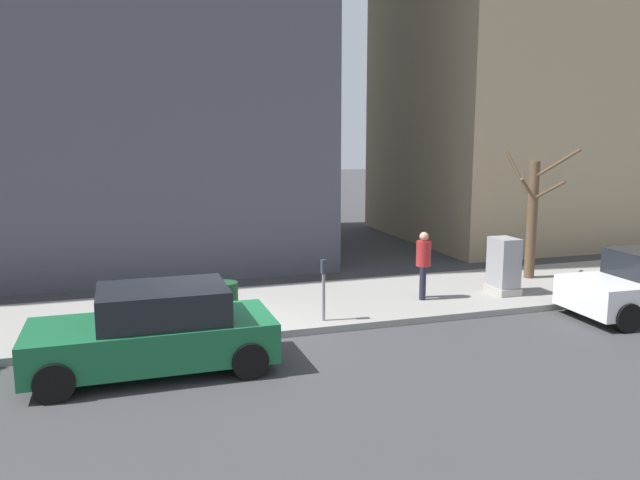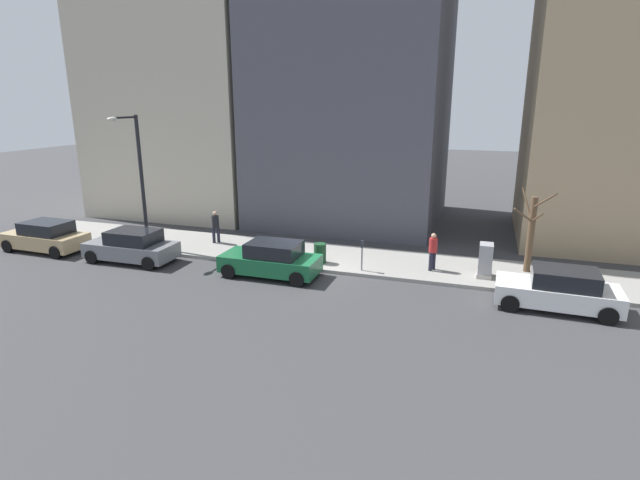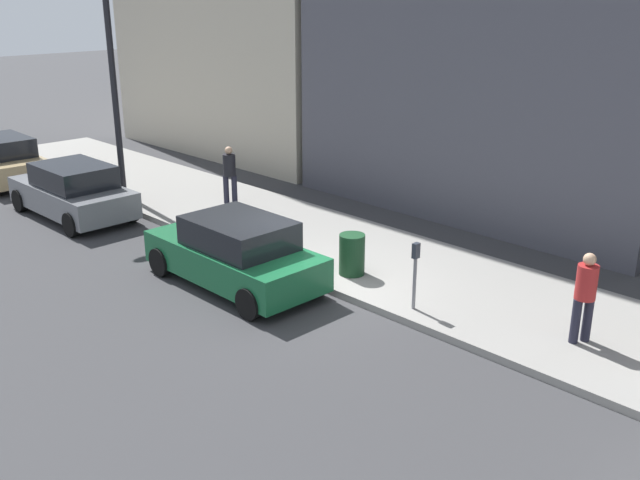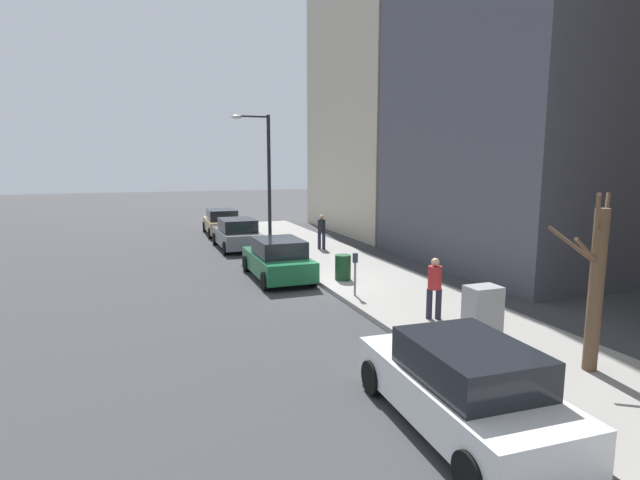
{
  "view_description": "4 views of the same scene",
  "coord_description": "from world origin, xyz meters",
  "px_view_note": "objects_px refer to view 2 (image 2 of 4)",
  "views": [
    {
      "loc": [
        -11.97,
        1.93,
        4.13
      ],
      "look_at": [
        1.6,
        -2.45,
        1.73
      ],
      "focal_mm": 35.0,
      "sensor_mm": 36.0,
      "label": 1
    },
    {
      "loc": [
        -19.67,
        -6.93,
        7.32
      ],
      "look_at": [
        -0.01,
        -0.4,
        1.49
      ],
      "focal_mm": 28.0,
      "sensor_mm": 36.0,
      "label": 2
    },
    {
      "loc": [
        -9.67,
        -9.9,
        6.03
      ],
      "look_at": [
        0.24,
        0.21,
        1.02
      ],
      "focal_mm": 40.0,
      "sensor_mm": 36.0,
      "label": 3
    },
    {
      "loc": [
        -5.8,
        -16.13,
        4.31
      ],
      "look_at": [
        0.29,
        0.61,
        1.51
      ],
      "focal_mm": 28.0,
      "sensor_mm": 36.0,
      "label": 4
    }
  ],
  "objects_px": {
    "bare_tree": "(531,232)",
    "pedestrian_midblock": "(216,225)",
    "parked_car_green": "(271,260)",
    "parked_car_white": "(559,290)",
    "trash_bin": "(320,253)",
    "parking_meter": "(362,252)",
    "office_tower_left": "(632,63)",
    "pedestrian_near_meter": "(433,249)",
    "parked_car_grey": "(132,246)",
    "utility_box": "(485,261)",
    "office_tower_right": "(194,72)",
    "streetlamp": "(137,171)",
    "parked_car_tan": "(46,237)"
  },
  "relations": [
    {
      "from": "bare_tree",
      "to": "parking_meter",
      "type": "bearing_deg",
      "value": 107.31
    },
    {
      "from": "parked_car_green",
      "to": "streetlamp",
      "type": "height_order",
      "value": "streetlamp"
    },
    {
      "from": "parked_car_green",
      "to": "office_tower_left",
      "type": "bearing_deg",
      "value": -53.32
    },
    {
      "from": "parked_car_green",
      "to": "utility_box",
      "type": "bearing_deg",
      "value": -74.95
    },
    {
      "from": "office_tower_left",
      "to": "parked_car_grey",
      "type": "bearing_deg",
      "value": 117.4
    },
    {
      "from": "office_tower_left",
      "to": "office_tower_right",
      "type": "height_order",
      "value": "office_tower_left"
    },
    {
      "from": "trash_bin",
      "to": "pedestrian_midblock",
      "type": "height_order",
      "value": "pedestrian_midblock"
    },
    {
      "from": "bare_tree",
      "to": "trash_bin",
      "type": "xyz_separation_m",
      "value": [
        -1.68,
        8.89,
        -1.32
      ]
    },
    {
      "from": "office_tower_left",
      "to": "parked_car_white",
      "type": "bearing_deg",
      "value": 162.21
    },
    {
      "from": "parked_car_green",
      "to": "parked_car_grey",
      "type": "distance_m",
      "value": 6.99
    },
    {
      "from": "bare_tree",
      "to": "office_tower_left",
      "type": "distance_m",
      "value": 11.23
    },
    {
      "from": "parked_car_white",
      "to": "streetlamp",
      "type": "height_order",
      "value": "streetlamp"
    },
    {
      "from": "parking_meter",
      "to": "streetlamp",
      "type": "bearing_deg",
      "value": 90.86
    },
    {
      "from": "utility_box",
      "to": "office_tower_left",
      "type": "height_order",
      "value": "office_tower_left"
    },
    {
      "from": "office_tower_left",
      "to": "parked_car_tan",
      "type": "bearing_deg",
      "value": 112.56
    },
    {
      "from": "parking_meter",
      "to": "office_tower_right",
      "type": "xyz_separation_m",
      "value": [
        10.48,
        14.26,
        8.11
      ]
    },
    {
      "from": "office_tower_left",
      "to": "parking_meter",
      "type": "bearing_deg",
      "value": 130.54
    },
    {
      "from": "parked_car_grey",
      "to": "utility_box",
      "type": "xyz_separation_m",
      "value": [
        2.57,
        -15.69,
        0.11
      ]
    },
    {
      "from": "pedestrian_near_meter",
      "to": "office_tower_right",
      "type": "relative_size",
      "value": 0.09
    },
    {
      "from": "parked_car_tan",
      "to": "pedestrian_midblock",
      "type": "xyz_separation_m",
      "value": [
        3.56,
        -7.6,
        0.35
      ]
    },
    {
      "from": "streetlamp",
      "to": "pedestrian_midblock",
      "type": "xyz_separation_m",
      "value": [
        2.08,
        -2.87,
        -2.93
      ]
    },
    {
      "from": "bare_tree",
      "to": "pedestrian_midblock",
      "type": "height_order",
      "value": "bare_tree"
    },
    {
      "from": "parked_car_tan",
      "to": "pedestrian_near_meter",
      "type": "bearing_deg",
      "value": -80.42
    },
    {
      "from": "parked_car_tan",
      "to": "trash_bin",
      "type": "bearing_deg",
      "value": -79.83
    },
    {
      "from": "pedestrian_midblock",
      "to": "office_tower_right",
      "type": "relative_size",
      "value": 0.09
    },
    {
      "from": "parked_car_green",
      "to": "parking_meter",
      "type": "relative_size",
      "value": 3.11
    },
    {
      "from": "trash_bin",
      "to": "pedestrian_midblock",
      "type": "xyz_separation_m",
      "value": [
        1.46,
        6.18,
        0.49
      ]
    },
    {
      "from": "parked_car_green",
      "to": "trash_bin",
      "type": "height_order",
      "value": "parked_car_green"
    },
    {
      "from": "parked_car_green",
      "to": "office_tower_left",
      "type": "distance_m",
      "value": 20.31
    },
    {
      "from": "parking_meter",
      "to": "trash_bin",
      "type": "distance_m",
      "value": 2.15
    },
    {
      "from": "parked_car_green",
      "to": "office_tower_right",
      "type": "bearing_deg",
      "value": 41.44
    },
    {
      "from": "parked_car_grey",
      "to": "parking_meter",
      "type": "relative_size",
      "value": 3.13
    },
    {
      "from": "trash_bin",
      "to": "pedestrian_near_meter",
      "type": "xyz_separation_m",
      "value": [
        0.56,
        -4.97,
        0.49
      ]
    },
    {
      "from": "parking_meter",
      "to": "office_tower_left",
      "type": "relative_size",
      "value": 0.07
    },
    {
      "from": "bare_tree",
      "to": "pedestrian_midblock",
      "type": "distance_m",
      "value": 15.1
    },
    {
      "from": "parked_car_white",
      "to": "pedestrian_near_meter",
      "type": "xyz_separation_m",
      "value": [
        2.51,
        4.74,
        0.35
      ]
    },
    {
      "from": "parked_car_white",
      "to": "bare_tree",
      "type": "relative_size",
      "value": 1.16
    },
    {
      "from": "parked_car_white",
      "to": "parking_meter",
      "type": "relative_size",
      "value": 3.15
    },
    {
      "from": "streetlamp",
      "to": "parked_car_grey",
      "type": "bearing_deg",
      "value": -161.57
    },
    {
      "from": "parked_car_grey",
      "to": "parked_car_tan",
      "type": "relative_size",
      "value": 0.99
    },
    {
      "from": "bare_tree",
      "to": "trash_bin",
      "type": "relative_size",
      "value": 4.06
    },
    {
      "from": "parking_meter",
      "to": "parked_car_white",
      "type": "bearing_deg",
      "value": -101.13
    },
    {
      "from": "parked_car_tan",
      "to": "office_tower_left",
      "type": "xyz_separation_m",
      "value": [
        11.23,
        -27.04,
        8.36
      ]
    },
    {
      "from": "pedestrian_near_meter",
      "to": "office_tower_left",
      "type": "height_order",
      "value": "office_tower_left"
    },
    {
      "from": "streetlamp",
      "to": "pedestrian_midblock",
      "type": "height_order",
      "value": "streetlamp"
    },
    {
      "from": "bare_tree",
      "to": "office_tower_left",
      "type": "xyz_separation_m",
      "value": [
        7.45,
        -4.37,
        7.17
      ]
    },
    {
      "from": "parked_car_tan",
      "to": "streetlamp",
      "type": "bearing_deg",
      "value": -71.06
    },
    {
      "from": "parked_car_green",
      "to": "parked_car_white",
      "type": "bearing_deg",
      "value": -90.1
    },
    {
      "from": "pedestrian_near_meter",
      "to": "pedestrian_midblock",
      "type": "bearing_deg",
      "value": 113.18
    },
    {
      "from": "parked_car_green",
      "to": "utility_box",
      "type": "distance_m",
      "value": 9.02
    }
  ]
}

